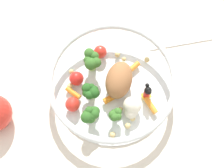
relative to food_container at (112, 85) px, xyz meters
The scene contains 3 objects.
ground_plane 0.03m from the food_container, 124.53° to the right, with size 2.40×2.40×0.00m, color silver.
food_container is the anchor object (origin of this frame).
folded_napkin 0.21m from the food_container, 149.82° to the left, with size 0.12×0.15×0.01m, color white.
Camera 1 is at (0.20, 0.04, 0.51)m, focal length 44.16 mm.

